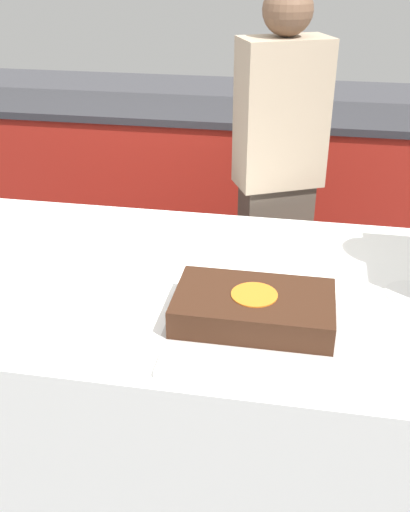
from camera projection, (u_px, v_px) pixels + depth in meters
ground_plane at (160, 438)px, 2.41m from camera, size 14.00×14.00×0.00m
back_counter at (222, 184)px, 3.61m from camera, size 4.40×0.58×0.92m
dining_table at (156, 364)px, 2.24m from camera, size 2.06×1.12×0.75m
cake at (254, 308)px, 1.80m from camera, size 0.52×0.32×0.10m
side_plate_near_cake at (263, 274)px, 2.07m from camera, size 0.17×0.17×0.00m
utensil_pile at (186, 367)px, 1.62m from camera, size 0.16×0.10×0.02m
person_cutting_cake at (278, 177)px, 2.63m from camera, size 0.41×0.34×1.63m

